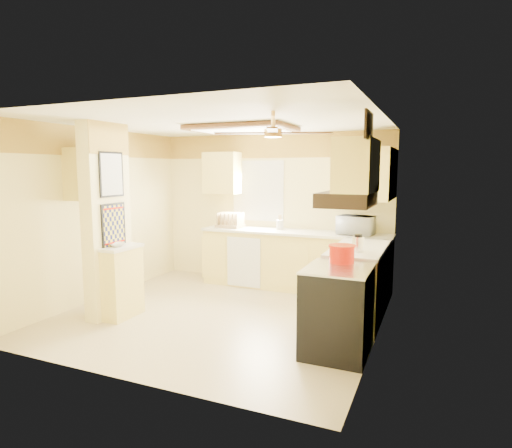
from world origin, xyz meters
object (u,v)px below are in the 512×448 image
at_px(stove, 337,310).
at_px(kettle, 358,244).
at_px(microwave, 356,225).
at_px(bowl, 117,245).
at_px(dutch_oven, 342,254).

bearing_deg(stove, kettle, 85.88).
relative_size(microwave, bowl, 2.69).
height_order(microwave, bowl, microwave).
bearing_deg(kettle, bowl, -163.55).
bearing_deg(bowl, microwave, 40.05).
bearing_deg(stove, microwave, 95.40).
xyz_separation_m(stove, bowl, (-2.82, -0.05, 0.50)).
bearing_deg(dutch_oven, kettle, 81.89).
distance_m(dutch_oven, kettle, 0.56).
distance_m(stove, microwave, 2.25).
bearing_deg(bowl, stove, 1.07).
height_order(microwave, dutch_oven, microwave).
xyz_separation_m(microwave, dutch_oven, (0.18, -1.90, -0.07)).
relative_size(stove, dutch_oven, 3.16).
bearing_deg(microwave, bowl, 49.75).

